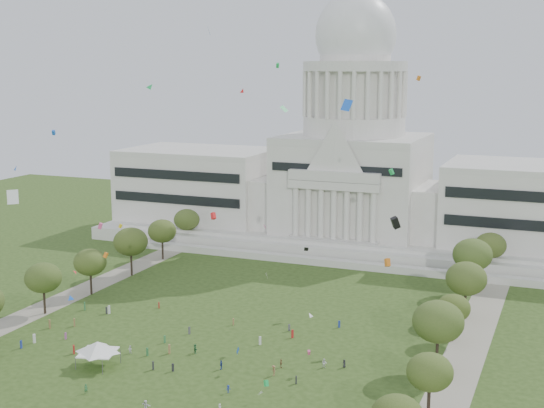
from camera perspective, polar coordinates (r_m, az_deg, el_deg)
The scene contains 29 objects.
ground at distance 145.64m, azimuth -6.81°, elevation -12.34°, with size 400.00×400.00×0.00m, color #2B4216.
capitol at distance 242.42m, azimuth 6.09°, elevation 2.31°, with size 160.00×64.50×91.30m.
path_left at distance 194.30m, azimuth -15.06°, elevation -6.76°, with size 8.00×160.00×0.04m, color gray.
path_right at distance 158.60m, azimuth 14.44°, elevation -10.66°, with size 8.00×160.00×0.04m, color gray.
row_tree_r_1 at distance 126.78m, azimuth 11.80°, elevation -12.29°, with size 7.58×7.58×10.78m.
row_tree_l_2 at distance 180.64m, azimuth -16.85°, elevation -5.34°, with size 8.42×8.42×11.97m.
row_tree_r_2 at distance 144.12m, azimuth 12.41°, elevation -8.65°, with size 9.55×9.55×13.58m.
row_tree_l_3 at distance 192.87m, azimuth -13.54°, elevation -4.29°, with size 8.12×8.12×11.55m.
row_tree_r_3 at distance 160.91m, azimuth 13.50°, elevation -7.64°, with size 7.01×7.01×9.98m.
row_tree_l_4 at distance 207.42m, azimuth -10.59°, elevation -2.81°, with size 9.29×9.29×13.21m.
row_tree_r_4 at distance 175.02m, azimuth 14.42°, elevation -5.46°, with size 9.19×9.19×13.06m.
row_tree_l_5 at distance 223.66m, azimuth -8.28°, elevation -2.04°, with size 8.33×8.33×11.85m.
row_tree_r_5 at distance 194.37m, azimuth 14.86°, elevation -3.71°, with size 9.82×9.82×13.96m.
row_tree_l_6 at distance 239.92m, azimuth -6.44°, elevation -1.18°, with size 8.19×8.19×11.64m.
row_tree_r_6 at distance 211.80m, azimuth 16.13°, elevation -3.02°, with size 8.42×8.42×11.97m.
event_tent at distance 148.75m, azimuth -12.99°, elevation -10.43°, with size 10.94×10.94×5.02m.
person_0 at distance 146.34m, azimuth 5.46°, elevation -11.86°, with size 0.76×0.49×1.56m, color #26262B.
person_2 at distance 145.79m, azimuth 3.96°, elevation -11.88°, with size 0.87×0.54×1.78m, color silver.
person_3 at distance 142.10m, azimuth 0.12°, elevation -12.42°, with size 1.27×0.66×1.97m, color olive.
person_4 at distance 145.13m, azimuth -3.85°, elevation -11.98°, with size 1.07×0.58×1.82m, color navy.
person_5 at distance 152.96m, azimuth -5.80°, elevation -10.79°, with size 1.78×0.70×1.91m, color #33723F.
person_6 at distance 128.86m, azimuth -3.95°, elevation -15.07°, with size 0.72×0.47×1.47m, color silver.
person_7 at distance 138.94m, azimuth -13.84°, elevation -13.34°, with size 0.63×0.46×1.74m, color #33723F.
person_8 at distance 154.86m, azimuth -10.63°, elevation -10.71°, with size 0.78×0.48×1.61m, color silver.
person_9 at distance 135.56m, azimuth -3.31°, elevation -13.73°, with size 0.93×0.48×1.44m, color navy.
person_10 at distance 145.52m, azimuth 0.68°, elevation -11.92°, with size 0.99×0.54×1.69m, color olive.
person_11 at distance 130.45m, azimuth -9.49°, elevation -14.74°, with size 1.81×0.72×1.95m, color silver.
distant_crowd at distance 163.32m, azimuth -9.63°, elevation -9.53°, with size 60.47×36.21×1.95m.
kite_swarm at distance 140.33m, azimuth -4.44°, elevation -1.12°, with size 91.51×104.64×61.40m.
Camera 1 is at (65.62, -117.33, 56.02)m, focal length 50.00 mm.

